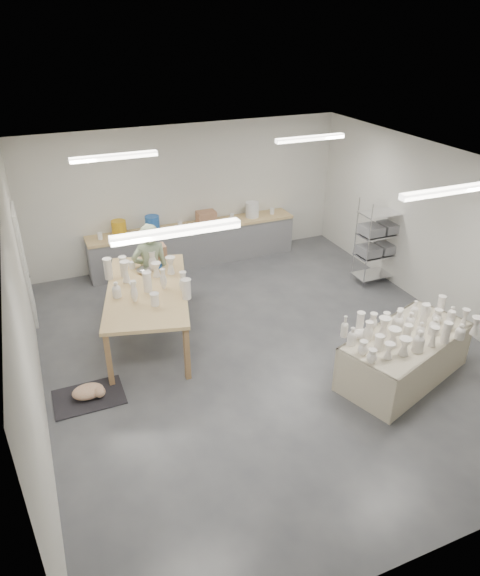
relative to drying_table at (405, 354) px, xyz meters
name	(u,v)px	position (x,y,z in m)	size (l,w,h in m)	color
room	(259,234)	(-1.74, 1.56, 1.63)	(8.00, 8.02, 3.00)	#424449
back_counter	(194,243)	(-1.64, 5.16, 0.06)	(4.60, 0.60, 1.24)	tan
wire_shelf	(379,240)	(1.57, 2.88, 0.49)	(0.88, 0.48, 1.80)	silver
drying_table	(405,354)	(0.00, 0.00, 0.00)	(2.35, 1.70, 1.13)	olive
work_table	(148,284)	(-3.24, 2.68, 0.55)	(1.90, 2.82, 1.35)	tan
rug	(89,397)	(-4.53, 1.36, -0.42)	(1.00, 0.70, 0.02)	black
cat	(90,391)	(-4.51, 1.35, -0.31)	(0.47, 0.36, 0.20)	white
potter	(151,271)	(-3.04, 3.30, 0.47)	(0.66, 0.43, 1.80)	gray
red_stool	(150,294)	(-3.04, 3.57, -0.13)	(0.44, 0.44, 0.34)	#B71A2D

